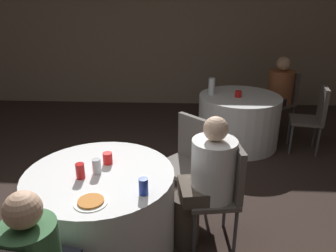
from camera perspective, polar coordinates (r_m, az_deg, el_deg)
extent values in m
cube|color=gray|center=(6.37, -2.73, 16.24)|extent=(16.00, 0.06, 2.80)
cylinder|color=white|center=(2.83, -11.35, -14.41)|extent=(1.18, 1.18, 0.72)
cylinder|color=white|center=(4.76, 12.14, 0.99)|extent=(1.13, 1.13, 0.72)
cube|color=#59514C|center=(2.82, 7.63, -12.18)|extent=(0.45, 0.45, 0.04)
cube|color=#59514C|center=(2.74, 11.59, -7.54)|extent=(0.11, 0.38, 0.46)
cylinder|color=#4C4C51|center=(2.80, 4.61, -18.30)|extent=(0.03, 0.03, 0.42)
cylinder|color=#4C4C51|center=(3.06, 3.49, -14.24)|extent=(0.03, 0.03, 0.42)
cylinder|color=#4C4C51|center=(2.87, 11.64, -17.58)|extent=(0.03, 0.03, 0.42)
cylinder|color=#4C4C51|center=(3.13, 9.84, -13.71)|extent=(0.03, 0.03, 0.42)
cube|color=#59514C|center=(3.26, 2.17, -6.99)|extent=(0.57, 0.57, 0.04)
cube|color=#59514C|center=(3.27, 4.45, -2.12)|extent=(0.31, 0.30, 0.46)
cylinder|color=#4C4C51|center=(3.18, 2.14, -12.74)|extent=(0.03, 0.03, 0.42)
cylinder|color=#4C4C51|center=(3.38, -2.03, -10.37)|extent=(0.03, 0.03, 0.42)
cylinder|color=#4C4C51|center=(3.39, 6.25, -10.44)|extent=(0.03, 0.03, 0.42)
cylinder|color=#4C4C51|center=(3.58, 2.09, -8.38)|extent=(0.03, 0.03, 0.42)
cube|color=#59514C|center=(5.40, 18.64, 3.70)|extent=(0.56, 0.56, 0.04)
cube|color=#59514C|center=(5.47, 20.08, 6.47)|extent=(0.28, 0.33, 0.46)
cylinder|color=#4C4C51|center=(5.24, 18.71, 0.50)|extent=(0.03, 0.03, 0.42)
cylinder|color=#4C4C51|center=(5.43, 15.86, 1.56)|extent=(0.03, 0.03, 0.42)
cylinder|color=#4C4C51|center=(5.51, 20.82, 1.24)|extent=(0.03, 0.03, 0.42)
cylinder|color=#4C4C51|center=(5.69, 18.03, 2.23)|extent=(0.03, 0.03, 0.42)
cube|color=#59514C|center=(4.79, 22.82, 0.90)|extent=(0.47, 0.47, 0.04)
cube|color=#59514C|center=(4.75, 25.39, 3.48)|extent=(0.13, 0.38, 0.46)
cylinder|color=#4C4C51|center=(4.69, 20.62, -2.26)|extent=(0.03, 0.03, 0.42)
cylinder|color=#4C4C51|center=(5.01, 20.29, -0.72)|extent=(0.03, 0.03, 0.42)
cylinder|color=#4C4C51|center=(4.75, 24.68, -2.61)|extent=(0.03, 0.03, 0.42)
cylinder|color=#4C4C51|center=(5.06, 24.11, -1.07)|extent=(0.03, 0.03, 0.42)
sphere|color=tan|center=(1.81, -23.98, -13.21)|extent=(0.19, 0.19, 0.19)
cylinder|color=#4C4238|center=(2.91, 3.02, -15.95)|extent=(0.24, 0.24, 0.46)
cube|color=#4C4238|center=(2.77, 5.43, -11.15)|extent=(0.37, 0.39, 0.12)
cylinder|color=white|center=(2.68, 7.91, -7.38)|extent=(0.36, 0.36, 0.50)
sphere|color=#DBB293|center=(2.53, 8.31, -0.48)|extent=(0.20, 0.20, 0.20)
cylinder|color=black|center=(5.29, 16.95, 1.13)|extent=(0.24, 0.24, 0.46)
cube|color=black|center=(5.29, 18.02, 4.22)|extent=(0.47, 0.48, 0.12)
cylinder|color=brown|center=(5.32, 18.99, 6.46)|extent=(0.38, 0.38, 0.50)
sphere|color=tan|center=(5.25, 19.46, 10.19)|extent=(0.21, 0.21, 0.21)
cylinder|color=white|center=(2.31, -13.30, -12.77)|extent=(0.23, 0.23, 0.01)
cylinder|color=orange|center=(2.30, -13.32, -12.58)|extent=(0.18, 0.18, 0.01)
cylinder|color=silver|center=(2.60, -12.32, -6.89)|extent=(0.07, 0.07, 0.12)
cylinder|color=#1E38A5|center=(2.30, -4.29, -10.46)|extent=(0.07, 0.07, 0.12)
cylinder|color=red|center=(2.57, -15.04, -7.58)|extent=(0.07, 0.07, 0.12)
cylinder|color=red|center=(2.74, -10.47, -5.55)|extent=(0.08, 0.08, 0.10)
cylinder|color=silver|center=(4.62, 7.61, 6.88)|extent=(0.09, 0.09, 0.23)
cylinder|color=red|center=(4.57, 12.13, 5.48)|extent=(0.09, 0.09, 0.09)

